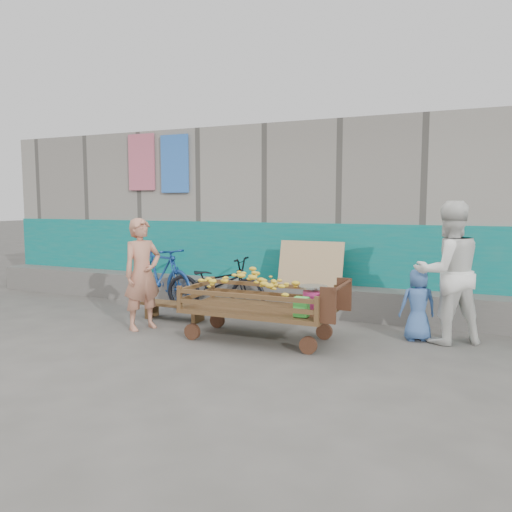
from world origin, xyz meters
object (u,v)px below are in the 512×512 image
at_px(banana_cart, 256,294).
at_px(child, 418,305).
at_px(vendor_man, 142,274).
at_px(woman, 448,272).
at_px(bicycle_dark, 215,284).
at_px(bench, 174,307).
at_px(bicycle_blue, 160,275).

distance_m(banana_cart, child, 2.03).
height_order(vendor_man, woman, woman).
distance_m(vendor_man, bicycle_dark, 1.44).
relative_size(bench, vendor_man, 0.66).
distance_m(woman, bicycle_blue, 4.62).
relative_size(bicycle_dark, bicycle_blue, 1.00).
relative_size(vendor_man, child, 1.66).
relative_size(child, bicycle_dark, 0.55).
bearing_deg(bicycle_blue, bicycle_dark, -76.51).
relative_size(vendor_man, woman, 0.87).
distance_m(child, bicycle_blue, 4.28).
bearing_deg(vendor_man, bicycle_blue, 50.45).
xyz_separation_m(bench, vendor_man, (-0.09, -0.63, 0.57)).
height_order(woman, bicycle_dark, woman).
distance_m(banana_cart, vendor_man, 1.64).
xyz_separation_m(vendor_man, bicycle_blue, (-0.74, 1.49, -0.25)).
xyz_separation_m(child, bicycle_dark, (-3.10, 0.45, -0.02)).
relative_size(woman, bicycle_dark, 1.05).
relative_size(banana_cart, vendor_man, 1.32).
distance_m(bicycle_dark, bicycle_blue, 1.15).
bearing_deg(bicycle_blue, banana_cart, -99.09).
bearing_deg(bicycle_blue, woman, -75.91).
height_order(woman, bicycle_blue, woman).
xyz_separation_m(banana_cart, bench, (-1.54, 0.51, -0.39)).
bearing_deg(bench, bicycle_dark, 66.72).
bearing_deg(woman, bench, -25.48).
bearing_deg(bicycle_dark, bicycle_blue, 78.01).
relative_size(banana_cart, child, 2.20).
relative_size(vendor_man, bicycle_blue, 0.90).
bearing_deg(bench, bicycle_blue, 133.97).
height_order(bicycle_dark, bicycle_blue, bicycle_blue).
xyz_separation_m(woman, bicycle_dark, (-3.44, 0.40, -0.43)).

